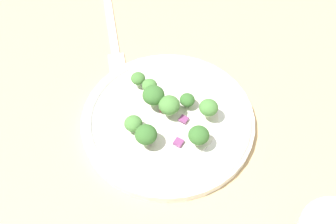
{
  "coord_description": "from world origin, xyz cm",
  "views": [
    {
      "loc": [
        -4.78,
        32.01,
        50.74
      ],
      "look_at": [
        2.13,
        -1.67,
        2.7
      ],
      "focal_mm": 48.12,
      "sensor_mm": 36.0,
      "label": 1
    }
  ],
  "objects_px": {
    "fork": "(113,33)",
    "broccoli_floret_0": "(209,108)",
    "broccoli_floret_1": "(169,105)",
    "broccoli_floret_2": "(190,101)",
    "plate": "(168,120)"
  },
  "relations": [
    {
      "from": "fork",
      "to": "plate",
      "type": "bearing_deg",
      "value": 128.76
    },
    {
      "from": "plate",
      "to": "fork",
      "type": "bearing_deg",
      "value": -51.24
    },
    {
      "from": "broccoli_floret_0",
      "to": "fork",
      "type": "bearing_deg",
      "value": -38.77
    },
    {
      "from": "broccoli_floret_1",
      "to": "plate",
      "type": "bearing_deg",
      "value": 84.26
    },
    {
      "from": "broccoli_floret_2",
      "to": "broccoli_floret_0",
      "type": "bearing_deg",
      "value": 154.1
    },
    {
      "from": "broccoli_floret_0",
      "to": "broccoli_floret_1",
      "type": "bearing_deg",
      "value": 7.4
    },
    {
      "from": "plate",
      "to": "broccoli_floret_0",
      "type": "bearing_deg",
      "value": -167.11
    },
    {
      "from": "broccoli_floret_0",
      "to": "broccoli_floret_2",
      "type": "xyz_separation_m",
      "value": [
        0.03,
        -0.01,
        -0.01
      ]
    },
    {
      "from": "broccoli_floret_1",
      "to": "broccoli_floret_2",
      "type": "distance_m",
      "value": 0.03
    },
    {
      "from": "broccoli_floret_0",
      "to": "broccoli_floret_1",
      "type": "relative_size",
      "value": 0.89
    },
    {
      "from": "fork",
      "to": "broccoli_floret_0",
      "type": "bearing_deg",
      "value": 141.23
    },
    {
      "from": "plate",
      "to": "broccoli_floret_1",
      "type": "relative_size",
      "value": 8.12
    },
    {
      "from": "plate",
      "to": "broccoli_floret_1",
      "type": "distance_m",
      "value": 0.03
    },
    {
      "from": "broccoli_floret_1",
      "to": "fork",
      "type": "bearing_deg",
      "value": -50.14
    },
    {
      "from": "broccoli_floret_1",
      "to": "fork",
      "type": "xyz_separation_m",
      "value": [
        0.12,
        -0.14,
        -0.03
      ]
    }
  ]
}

